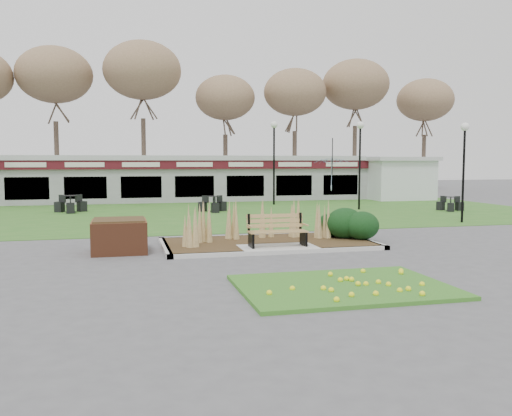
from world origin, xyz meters
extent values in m
plane|color=#515154|center=(0.00, 0.00, 0.00)|extent=(100.00, 100.00, 0.00)
cube|color=#2D6720|center=(0.00, 12.00, 0.01)|extent=(34.00, 16.00, 0.02)
cube|color=#2D631C|center=(0.00, -4.60, 0.04)|extent=(4.20, 3.00, 0.08)
cube|color=#352A15|center=(0.00, 1.20, 0.06)|extent=(6.22, 3.22, 0.12)
cube|color=#B7B7B2|center=(0.00, -0.41, 0.06)|extent=(6.40, 0.18, 0.12)
cube|color=#B7B7B2|center=(0.00, 2.81, 0.06)|extent=(6.40, 0.18, 0.12)
cube|color=#B7B7B2|center=(-3.11, 1.20, 0.06)|extent=(0.18, 3.40, 0.12)
cube|color=#B7B7B2|center=(3.11, 1.20, 0.06)|extent=(0.18, 3.40, 0.12)
cube|color=#B7B7B2|center=(0.00, 0.15, 0.07)|extent=(2.20, 1.20, 0.13)
cone|color=#A28951|center=(-1.90, 1.60, 0.70)|extent=(0.36, 0.36, 1.15)
cone|color=#A28951|center=(-0.90, 2.00, 0.70)|extent=(0.36, 0.36, 1.15)
cone|color=#A28951|center=(0.20, 2.20, 0.70)|extent=(0.36, 0.36, 1.15)
cone|color=#A28951|center=(1.10, 2.00, 0.70)|extent=(0.36, 0.36, 1.15)
cone|color=#A28951|center=(1.90, 1.60, 0.70)|extent=(0.36, 0.36, 1.15)
cone|color=#A28951|center=(-2.40, 0.80, 0.70)|extent=(0.36, 0.36, 1.15)
ellipsoid|color=black|center=(2.60, 1.40, 0.59)|extent=(1.21, 1.10, 0.99)
ellipsoid|color=black|center=(3.00, 1.00, 0.54)|extent=(1.10, 1.00, 0.90)
ellipsoid|color=black|center=(2.90, 1.90, 0.53)|extent=(1.06, 0.96, 0.86)
ellipsoid|color=black|center=(2.30, 1.90, 0.48)|extent=(0.92, 0.84, 0.76)
cube|color=#9C7746|center=(0.00, 0.15, 0.56)|extent=(1.70, 0.57, 0.04)
cube|color=#9C7746|center=(0.00, 0.46, 0.84)|extent=(1.70, 0.13, 0.44)
cube|color=black|center=(-0.78, 0.15, 0.34)|extent=(0.06, 0.55, 0.42)
cube|color=black|center=(0.78, 0.15, 0.34)|extent=(0.06, 0.55, 0.42)
cube|color=black|center=(-0.78, 0.45, 0.81)|extent=(0.06, 0.06, 0.50)
cube|color=black|center=(0.78, 0.45, 0.81)|extent=(0.06, 0.06, 0.50)
cube|color=#9C7746|center=(-0.82, 0.13, 0.74)|extent=(0.05, 0.50, 0.04)
cube|color=#9C7746|center=(0.82, 0.13, 0.74)|extent=(0.05, 0.50, 0.04)
cube|color=brown|center=(-4.40, 1.00, 0.45)|extent=(1.50, 1.50, 0.90)
cube|color=#352A15|center=(-4.40, 1.00, 0.92)|extent=(1.40, 1.40, 0.06)
cube|color=gray|center=(0.00, 20.00, 1.30)|extent=(24.00, 3.00, 2.60)
cube|color=#4D1018|center=(0.00, 18.45, 2.35)|extent=(24.00, 0.18, 0.55)
cube|color=silver|center=(0.00, 20.00, 2.75)|extent=(24.60, 3.40, 0.30)
cube|color=silver|center=(0.00, 18.34, 2.35)|extent=(22.00, 0.02, 0.28)
cube|color=black|center=(0.00, 18.55, 1.00)|extent=(22.00, 0.10, 1.30)
cube|color=silver|center=(13.50, 18.00, 1.30)|extent=(4.00, 3.00, 2.60)
cube|color=silver|center=(13.50, 18.00, 2.70)|extent=(4.40, 3.40, 0.25)
cylinder|color=#47382B|center=(-9.00, 28.00, 2.59)|extent=(0.36, 0.36, 5.17)
ellipsoid|color=#7D6045|center=(-9.00, 28.00, 8.39)|extent=(5.24, 5.24, 3.93)
cylinder|color=#47382B|center=(-3.00, 28.00, 2.59)|extent=(0.36, 0.36, 5.17)
ellipsoid|color=#7D6045|center=(-3.00, 28.00, 8.39)|extent=(5.24, 5.24, 3.93)
cylinder|color=#47382B|center=(3.00, 28.00, 2.59)|extent=(0.36, 0.36, 5.17)
ellipsoid|color=#7D6045|center=(3.00, 28.00, 8.39)|extent=(5.24, 5.24, 3.93)
cylinder|color=#47382B|center=(9.00, 28.00, 2.59)|extent=(0.36, 0.36, 5.17)
ellipsoid|color=#7D6045|center=(9.00, 28.00, 8.39)|extent=(5.24, 5.24, 3.93)
cylinder|color=#47382B|center=(15.00, 28.00, 2.59)|extent=(0.36, 0.36, 5.17)
ellipsoid|color=#7D6045|center=(15.00, 28.00, 8.39)|extent=(5.24, 5.24, 3.93)
cylinder|color=#47382B|center=(21.00, 28.00, 2.59)|extent=(0.36, 0.36, 5.17)
ellipsoid|color=#7D6045|center=(21.00, 28.00, 8.39)|extent=(5.24, 5.24, 3.93)
cylinder|color=black|center=(9.41, 5.09, 1.91)|extent=(0.10, 0.10, 3.81)
sphere|color=white|center=(9.41, 5.09, 3.97)|extent=(0.34, 0.34, 0.34)
cylinder|color=black|center=(7.79, 11.67, 2.13)|extent=(0.11, 0.11, 4.25)
sphere|color=white|center=(7.79, 11.67, 4.42)|extent=(0.38, 0.38, 0.38)
cylinder|color=black|center=(4.30, 15.84, 2.24)|extent=(0.11, 0.11, 4.48)
sphere|color=white|center=(4.30, 15.84, 4.66)|extent=(0.40, 0.40, 0.40)
cylinder|color=black|center=(0.12, 12.24, 0.04)|extent=(0.46, 0.46, 0.03)
cylinder|color=black|center=(0.12, 12.24, 0.41)|extent=(0.05, 0.05, 0.75)
cylinder|color=black|center=(0.12, 12.24, 0.79)|extent=(0.63, 0.63, 0.03)
cube|color=black|center=(0.62, 12.53, 0.26)|extent=(0.49, 0.49, 0.48)
cube|color=black|center=(-0.38, 12.52, 0.26)|extent=(0.48, 0.48, 0.48)
cube|color=black|center=(0.12, 11.66, 0.26)|extent=(0.36, 0.36, 0.48)
cylinder|color=black|center=(-6.82, 13.61, 0.04)|extent=(0.49, 0.49, 0.03)
cylinder|color=black|center=(-6.82, 13.61, 0.43)|extent=(0.06, 0.06, 0.81)
cylinder|color=black|center=(-6.82, 13.61, 0.85)|extent=(0.67, 0.67, 0.03)
cube|color=black|center=(-6.31, 13.95, 0.28)|extent=(0.53, 0.53, 0.52)
cube|color=black|center=(-7.37, 13.88, 0.28)|extent=(0.51, 0.51, 0.52)
cube|color=black|center=(-6.77, 12.99, 0.28)|extent=(0.41, 0.41, 0.52)
cylinder|color=black|center=(12.00, 9.83, 0.03)|extent=(0.43, 0.43, 0.03)
cylinder|color=black|center=(12.00, 9.83, 0.38)|extent=(0.05, 0.05, 0.70)
cylinder|color=black|center=(12.00, 9.83, 0.74)|extent=(0.58, 0.58, 0.02)
cube|color=black|center=(12.53, 9.82, 0.24)|extent=(0.33, 0.33, 0.45)
cube|color=black|center=(11.74, 10.29, 0.24)|extent=(0.45, 0.45, 0.45)
cube|color=black|center=(11.73, 9.37, 0.24)|extent=(0.45, 0.45, 0.45)
cylinder|color=black|center=(8.00, 16.02, 1.10)|extent=(0.06, 0.06, 2.20)
imported|color=#2F59A4|center=(8.00, 16.02, 1.80)|extent=(2.74, 2.77, 2.07)
camera|label=1|loc=(-4.27, -14.60, 2.58)|focal=38.00mm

